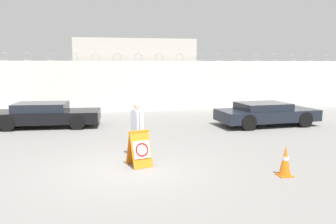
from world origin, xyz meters
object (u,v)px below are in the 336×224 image
(barricade_sign, at_px, (140,148))
(security_guard, at_px, (137,127))
(parked_car_far_side, at_px, (266,113))
(parked_car_front_coupe, at_px, (46,114))
(traffic_cone_near, at_px, (285,161))

(barricade_sign, bearing_deg, security_guard, 71.17)
(security_guard, relative_size, parked_car_far_side, 0.37)
(security_guard, distance_m, parked_car_far_side, 7.76)
(barricade_sign, distance_m, security_guard, 0.90)
(parked_car_front_coupe, xyz_separation_m, parked_car_far_side, (10.10, -1.41, -0.00))
(barricade_sign, height_order, traffic_cone_near, barricade_sign)
(traffic_cone_near, distance_m, parked_car_far_side, 7.20)
(barricade_sign, height_order, parked_car_far_side, parked_car_far_side)
(security_guard, height_order, parked_car_front_coupe, security_guard)
(barricade_sign, xyz_separation_m, traffic_cone_near, (3.61, -1.48, -0.11))
(security_guard, distance_m, traffic_cone_near, 4.29)
(security_guard, xyz_separation_m, traffic_cone_near, (3.61, -2.25, -0.58))
(parked_car_front_coupe, bearing_deg, barricade_sign, -58.14)
(security_guard, height_order, parked_car_far_side, security_guard)
(traffic_cone_near, bearing_deg, barricade_sign, 157.63)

